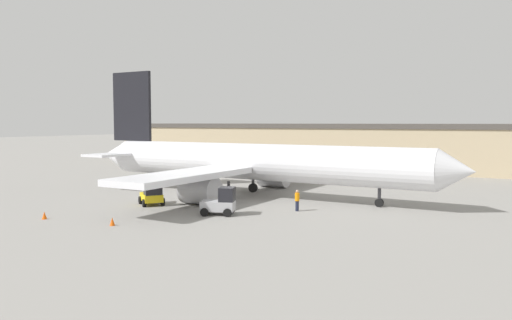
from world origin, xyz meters
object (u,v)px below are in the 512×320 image
(safety_cone_far, at_px, (44,215))
(baggage_tug, at_px, (221,202))
(airplane, at_px, (246,162))
(ground_crew_worker, at_px, (297,200))
(safety_cone_near, at_px, (112,222))
(belt_loader_truck, at_px, (152,195))

(safety_cone_far, bearing_deg, baggage_tug, 38.37)
(airplane, bearing_deg, ground_crew_worker, -33.07)
(ground_crew_worker, relative_size, safety_cone_far, 3.07)
(safety_cone_near, bearing_deg, baggage_tug, 59.89)
(ground_crew_worker, bearing_deg, safety_cone_near, 96.22)
(safety_cone_far, bearing_deg, ground_crew_worker, 40.79)
(ground_crew_worker, distance_m, belt_loader_truck, 12.40)
(safety_cone_near, height_order, safety_cone_far, same)
(baggage_tug, relative_size, safety_cone_far, 5.25)
(airplane, height_order, safety_cone_near, airplane)
(airplane, bearing_deg, safety_cone_far, -110.34)
(baggage_tug, bearing_deg, belt_loader_truck, 151.94)
(safety_cone_near, distance_m, safety_cone_far, 6.01)
(airplane, xyz_separation_m, ground_crew_worker, (7.96, -5.10, -2.32))
(baggage_tug, distance_m, belt_loader_truck, 7.60)
(airplane, bearing_deg, baggage_tug, -69.12)
(belt_loader_truck, xyz_separation_m, safety_cone_near, (3.49, -7.72, -0.61))
(airplane, relative_size, ground_crew_worker, 23.34)
(airplane, xyz_separation_m, safety_cone_near, (-0.38, -16.53, -2.95))
(airplane, relative_size, belt_loader_truck, 13.11)
(airplane, distance_m, ground_crew_worker, 9.74)
(airplane, distance_m, safety_cone_far, 18.77)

